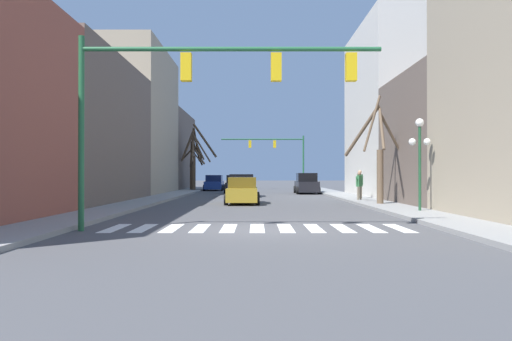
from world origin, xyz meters
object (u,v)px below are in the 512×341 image
object	(u,v)px
car_parked_right_near	(244,191)
street_tree_right_near	(193,166)
car_at_intersection	(243,186)
car_parked_left_mid	(237,185)
car_driving_away_lane	(308,184)
pedestrian_near_right_corner	(361,183)
street_tree_right_mid	(379,155)
pedestrian_waiting_at_curb	(361,182)
street_tree_right_far	(196,165)
traffic_signal_far	(279,149)
car_parked_right_far	(216,183)
street_lamp_right_corner	(421,145)
street_tree_left_far	(197,157)
traffic_signal_near	(200,83)

from	to	relation	value
car_parked_right_near	street_tree_right_near	bearing A→B (deg)	-165.43
car_at_intersection	car_parked_left_mid	distance (m)	6.31
car_driving_away_lane	pedestrian_near_right_corner	world-z (taller)	pedestrian_near_right_corner
car_parked_left_mid	pedestrian_near_right_corner	bearing A→B (deg)	30.20
car_parked_right_near	pedestrian_near_right_corner	size ratio (longest dim) A/B	2.70
street_tree_right_mid	car_parked_right_near	bearing A→B (deg)	162.64
car_parked_left_mid	pedestrian_waiting_at_curb	bearing A→B (deg)	35.84
street_tree_right_far	street_tree_right_mid	distance (m)	27.57
traffic_signal_far	car_parked_left_mid	bearing A→B (deg)	-109.47
car_parked_right_far	street_tree_right_far	world-z (taller)	street_tree_right_far
car_parked_right_near	street_tree_right_near	xyz separation A→B (m)	(-5.85, 22.50, 1.86)
car_driving_away_lane	street_tree_right_near	bearing A→B (deg)	55.95
street_lamp_right_corner	street_tree_left_far	world-z (taller)	street_tree_left_far
street_tree_right_far	street_tree_right_mid	xyz separation A→B (m)	(12.74, -24.44, 0.04)
car_parked_right_far	car_at_intersection	xyz separation A→B (m)	(3.29, -14.37, 0.04)
car_driving_away_lane	car_parked_right_far	bearing A→B (deg)	46.09
traffic_signal_near	pedestrian_near_right_corner	distance (m)	17.69
traffic_signal_near	pedestrian_near_right_corner	bearing A→B (deg)	62.39
car_parked_left_mid	street_lamp_right_corner	bearing A→B (deg)	21.14
car_parked_right_near	street_tree_right_mid	distance (m)	7.87
car_parked_left_mid	car_driving_away_lane	bearing A→B (deg)	86.18
car_driving_away_lane	street_tree_right_mid	bearing A→B (deg)	-173.31
pedestrian_near_right_corner	street_tree_right_mid	bearing A→B (deg)	-133.40
pedestrian_near_right_corner	pedestrian_waiting_at_curb	bearing A→B (deg)	31.04
pedestrian_waiting_at_curb	car_at_intersection	bearing A→B (deg)	91.95
street_lamp_right_corner	car_parked_left_mid	distance (m)	24.60
traffic_signal_near	car_parked_right_far	size ratio (longest dim) A/B	1.97
car_parked_left_mid	traffic_signal_far	bearing A→B (deg)	160.53
pedestrian_waiting_at_curb	street_tree_left_far	distance (m)	21.77
street_tree_right_far	street_tree_left_far	distance (m)	1.35
car_at_intersection	street_tree_right_far	bearing A→B (deg)	-158.35
street_lamp_right_corner	car_driving_away_lane	world-z (taller)	street_lamp_right_corner
car_parked_right_far	pedestrian_near_right_corner	distance (m)	24.46
car_driving_away_lane	car_parked_right_near	distance (m)	15.90
traffic_signal_near	street_tree_right_near	xyz separation A→B (m)	(-4.88, 36.37, -1.88)
pedestrian_near_right_corner	street_tree_right_far	xyz separation A→B (m)	(-12.57, 20.64, 1.54)
pedestrian_waiting_at_curb	pedestrian_near_right_corner	distance (m)	2.10
traffic_signal_far	street_tree_right_far	bearing A→B (deg)	-149.27
car_parked_right_far	car_driving_away_lane	bearing A→B (deg)	-133.91
car_at_intersection	car_parked_left_mid	world-z (taller)	car_at_intersection
car_driving_away_lane	pedestrian_near_right_corner	xyz separation A→B (m)	(1.85, -13.48, 0.32)
car_parked_right_far	car_at_intersection	bearing A→B (deg)	-167.08
traffic_signal_near	street_tree_right_near	size ratio (longest dim) A/B	1.72
traffic_signal_near	car_parked_right_near	size ratio (longest dim) A/B	1.99
car_parked_right_far	car_parked_left_mid	size ratio (longest dim) A/B	1.11
street_tree_right_far	street_lamp_right_corner	bearing A→B (deg)	-65.77
pedestrian_near_right_corner	street_tree_right_near	distance (m)	24.68
car_parked_left_mid	pedestrian_waiting_at_curb	distance (m)	14.62
car_at_intersection	car_parked_right_far	bearing A→B (deg)	-167.08
pedestrian_waiting_at_curb	car_parked_right_far	bearing A→B (deg)	66.52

